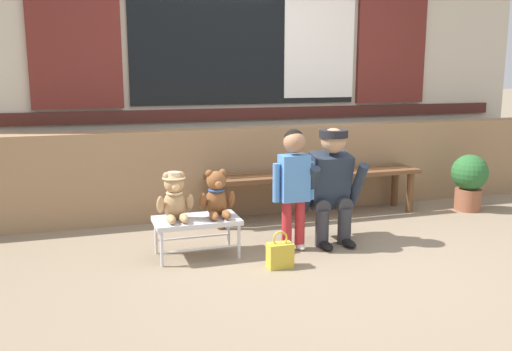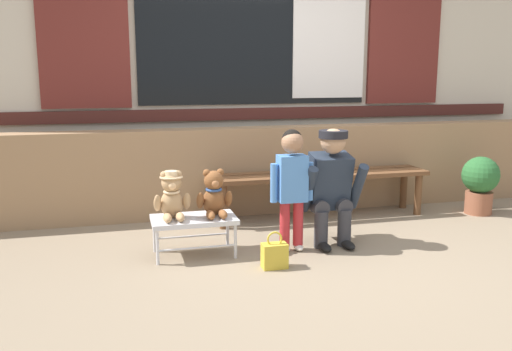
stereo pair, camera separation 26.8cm
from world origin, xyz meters
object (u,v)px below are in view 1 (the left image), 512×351
Objects in this scene: teddy_bear_with_hat at (175,197)px; adult_crouching at (331,185)px; wooden_bench_long at (315,179)px; child_standing at (294,176)px; potted_plant at (469,179)px; handbag_on_ground at (280,255)px; small_display_bench at (197,223)px; teddy_bear_plain at (217,196)px.

adult_crouching is (1.28, 0.01, 0.01)m from teddy_bear_with_hat.
teddy_bear_with_hat is (-1.49, -0.78, 0.10)m from wooden_bench_long.
child_standing is 2.25m from potted_plant.
handbag_on_ground is at bearing -144.10° from adult_crouching.
handbag_on_ground is (-0.81, -1.21, -0.28)m from wooden_bench_long.
small_display_bench is (-1.33, -0.79, -0.11)m from wooden_bench_long.
child_standing is at bearing -165.78° from adult_crouching.
child_standing reaches higher than adult_crouching.
teddy_bear_plain is 0.38× the size of child_standing.
small_display_bench is 1.76× the size of teddy_bear_plain.
wooden_bench_long is 7.72× the size of handbag_on_ground.
adult_crouching reaches higher than wooden_bench_long.
child_standing is (-0.57, -0.87, 0.22)m from wooden_bench_long.
teddy_bear_plain is at bearing -179.34° from adult_crouching.
child_standing reaches higher than wooden_bench_long.
teddy_bear_with_hat is (-0.16, 0.00, 0.21)m from small_display_bench.
teddy_bear_with_hat is at bearing -152.18° from wooden_bench_long.
handbag_on_ground is 2.58m from potted_plant.
wooden_bench_long is at bearing 27.82° from teddy_bear_with_hat.
teddy_bear_with_hat is 0.38× the size of child_standing.
potted_plant is (1.79, 0.52, -0.16)m from adult_crouching.
handbag_on_ground is (0.52, -0.42, -0.17)m from small_display_bench.
potted_plant is (2.15, 0.61, -0.27)m from child_standing.
wooden_bench_long is 3.68× the size of potted_plant.
teddy_bear_with_hat is at bearing 147.98° from handbag_on_ground.
teddy_bear_plain reaches higher than small_display_bench.
small_display_bench is at bearing -149.33° from wooden_bench_long.
child_standing is (0.60, -0.08, 0.13)m from teddy_bear_plain.
teddy_bear_plain reaches higher than handbag_on_ground.
teddy_bear_with_hat is at bearing -179.54° from adult_crouching.
adult_crouching reaches higher than teddy_bear_plain.
child_standing is 1.68× the size of potted_plant.
wooden_bench_long is at bearing 170.93° from potted_plant.
small_display_bench is 1.76× the size of teddy_bear_with_hat.
teddy_bear_with_hat is at bearing 174.91° from child_standing.
teddy_bear_plain is at bearing -0.13° from teddy_bear_with_hat.
wooden_bench_long is 5.78× the size of teddy_bear_plain.
teddy_bear_plain is at bearing 0.51° from small_display_bench.
adult_crouching is at bearing -105.06° from wooden_bench_long.
teddy_bear_plain is 0.61m from child_standing.
teddy_bear_with_hat is 0.32m from teddy_bear_plain.
adult_crouching reaches higher than teddy_bear_with_hat.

